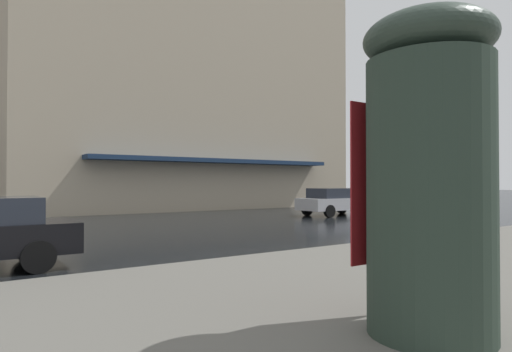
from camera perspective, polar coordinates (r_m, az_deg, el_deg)
The scene contains 3 objects.
haussmann_block_corner at distance 34.18m, azimuth -11.22°, elevation 12.78°, with size 15.63×22.28×19.94m.
billboard_column at distance 4.79m, azimuth 21.62°, elevation 0.92°, with size 1.31×1.31×3.29m.
car_silver at distance 22.99m, azimuth 10.31°, elevation -3.21°, with size 1.85×4.10×1.41m.
Camera 1 is at (-10.87, -3.32, 1.69)m, focal length 30.67 mm.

